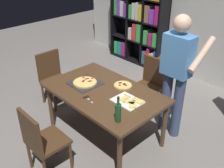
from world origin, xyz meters
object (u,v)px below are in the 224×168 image
Objects in this scene: dining_table at (104,96)px; second_pizza_plain at (123,85)px; chair_near_camera at (41,139)px; wine_bottle at (118,112)px; pepperoni_pizza_on_tray at (85,83)px; person_serving_pizza at (177,71)px; chair_left_end at (53,75)px; bookshelf at (139,20)px; chair_far_side at (150,82)px; kitchen_scissors at (87,98)px.

second_pizza_plain is at bearing 74.15° from dining_table.
wine_bottle is (0.59, 0.66, 0.36)m from chair_near_camera.
pepperoni_pizza_on_tray is at bearing 109.78° from chair_near_camera.
wine_bottle is (0.00, -1.09, -0.13)m from person_serving_pizza.
chair_left_end is 2.29× the size of pepperoni_pizza_on_tray.
second_pizza_plain is (1.53, -2.09, -0.20)m from bookshelf.
person_serving_pizza is at bearing 22.25° from chair_left_end.
second_pizza_plain is at bearing 11.63° from chair_left_end.
chair_left_end is 0.46× the size of bookshelf.
chair_near_camera is at bearing -90.00° from chair_far_side.
person_serving_pizza reaches higher than chair_left_end.
wine_bottle is 1.26× the size of second_pizza_plain.
person_serving_pizza reaches higher than pepperoni_pizza_on_tray.
second_pizza_plain is at bearing -136.38° from person_serving_pizza.
dining_table is at bearing 89.04° from kitchen_scissors.
dining_table is 2.80m from bookshelf.
chair_near_camera reaches higher than dining_table.
bookshelf is at bearing 141.85° from person_serving_pizza.
person_serving_pizza is (0.59, 1.75, 0.49)m from chair_near_camera.
kitchen_scissors is at bearing 175.43° from wine_bottle.
kitchen_scissors is at bearing -90.21° from chair_far_side.
chair_near_camera and chair_left_end have the same top height.
dining_table is at bearing -58.50° from bookshelf.
kitchen_scissors is 0.57m from second_pizza_plain.
person_serving_pizza is at bearing -20.48° from chair_far_side.
wine_bottle is 0.80m from second_pizza_plain.
wine_bottle is at bearing -89.85° from person_serving_pizza.
chair_left_end is 2.85× the size of wine_bottle.
dining_table is 0.82× the size of bookshelf.
second_pizza_plain is (-0.51, -0.49, -0.24)m from person_serving_pizza.
person_serving_pizza reaches higher than kitchen_scissors.
chair_left_end is 2.42m from bookshelf.
wine_bottle is at bearing -4.57° from kitchen_scissors.
bookshelf is 6.17× the size of wine_bottle.
pepperoni_pizza_on_tray is 0.40m from kitchen_scissors.
wine_bottle is (0.59, -1.31, 0.36)m from chair_far_side.
person_serving_pizza is (0.59, 0.77, 0.32)m from dining_table.
chair_left_end is 1.94m from wine_bottle.
wine_bottle is (0.93, -0.28, 0.10)m from pepperoni_pizza_on_tray.
chair_near_camera is 0.46× the size of bookshelf.
second_pizza_plain is at bearing -53.75° from bookshelf.
wine_bottle is 1.60× the size of kitchen_scissors.
chair_near_camera is at bearing -131.91° from wine_bottle.
person_serving_pizza is at bearing 41.44° from pepperoni_pizza_on_tray.
chair_left_end reaches higher than second_pizza_plain.
bookshelf is 3.39m from wine_bottle.
second_pizza_plain is (1.36, 0.28, 0.25)m from chair_left_end.
second_pizza_plain is (0.08, 0.28, 0.08)m from dining_table.
bookshelf is (-1.45, 2.37, 0.28)m from dining_table.
chair_near_camera is at bearing -89.62° from kitchen_scissors.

